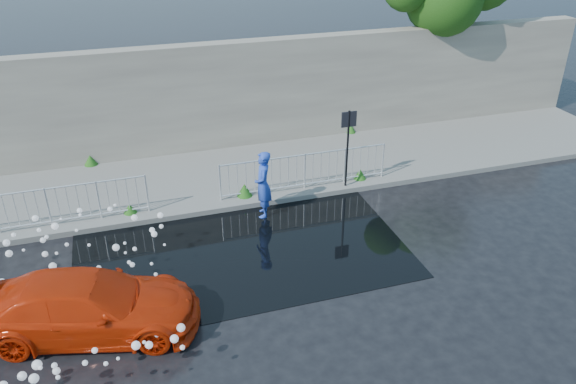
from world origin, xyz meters
name	(u,v)px	position (x,y,z in m)	size (l,w,h in m)	color
ground	(229,276)	(0.00, 0.00, 0.00)	(90.00, 90.00, 0.00)	black
pavement	(194,180)	(0.00, 5.00, 0.07)	(30.00, 4.00, 0.15)	slate
curb	(206,211)	(0.00, 3.00, 0.08)	(30.00, 0.25, 0.16)	slate
retaining_wall	(179,100)	(0.00, 7.20, 1.90)	(30.00, 0.60, 3.50)	#6E665C
puddle	(240,249)	(0.50, 1.00, 0.01)	(8.00, 5.00, 0.01)	black
sign_post	(348,137)	(4.20, 3.10, 1.72)	(0.45, 0.06, 2.50)	black
railing_left	(48,206)	(-4.00, 3.35, 0.74)	(5.05, 0.05, 1.10)	silver
railing_right	(305,170)	(3.00, 3.35, 0.74)	(5.05, 0.05, 1.10)	silver
weeds	(193,180)	(-0.11, 4.50, 0.32)	(12.17, 3.93, 0.38)	#175115
water_spray	(79,281)	(-3.19, -0.22, 0.74)	(3.65, 5.62, 1.10)	white
red_car	(88,306)	(-3.03, -0.95, 0.63)	(1.77, 4.35, 1.26)	red
person	(263,185)	(1.50, 2.44, 0.94)	(0.69, 0.45, 1.88)	blue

